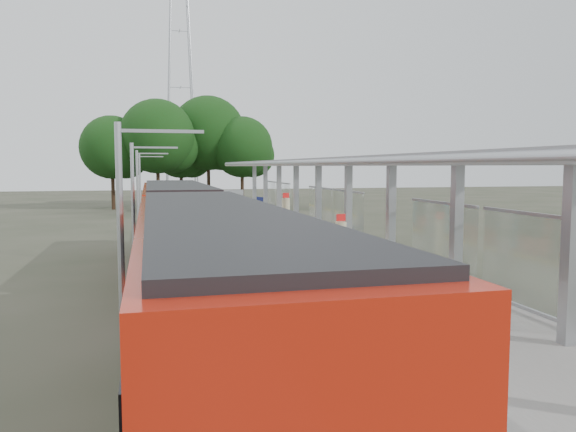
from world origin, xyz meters
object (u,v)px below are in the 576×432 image
at_px(train, 188,243).
at_px(info_pillar_near, 341,242).
at_px(bench_far, 261,204).
at_px(info_pillar_far, 286,212).
at_px(bench_mid, 308,227).
at_px(litter_bin, 302,231).

height_order(train, info_pillar_near, train).
height_order(bench_far, info_pillar_far, info_pillar_far).
relative_size(bench_mid, litter_bin, 1.80).
bearing_deg(train, info_pillar_near, 12.39).
relative_size(train, litter_bin, 29.37).
distance_m(bench_mid, info_pillar_far, 5.43).
xyz_separation_m(bench_far, litter_bin, (-1.57, -17.16, -0.10)).
bearing_deg(litter_bin, info_pillar_far, 83.13).
bearing_deg(bench_mid, info_pillar_far, 72.04).
xyz_separation_m(train, bench_mid, (5.95, 7.51, -0.47)).
bearing_deg(bench_far, bench_mid, -110.09).
xyz_separation_m(bench_mid, info_pillar_near, (-0.62, -6.34, 0.16)).
height_order(train, bench_far, train).
bearing_deg(info_pillar_far, litter_bin, -112.43).
xyz_separation_m(info_pillar_far, litter_bin, (-0.72, -5.99, -0.35)).
bearing_deg(info_pillar_near, litter_bin, 76.40).
relative_size(info_pillar_near, info_pillar_far, 0.91).
bearing_deg(train, bench_far, 73.58).
bearing_deg(info_pillar_near, bench_far, 74.03).
bearing_deg(bench_far, info_pillar_far, -110.44).
height_order(info_pillar_far, litter_bin, info_pillar_far).
height_order(bench_far, info_pillar_near, info_pillar_near).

